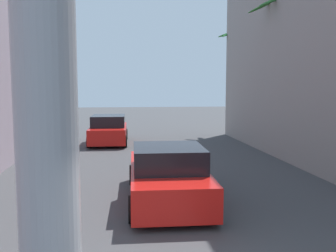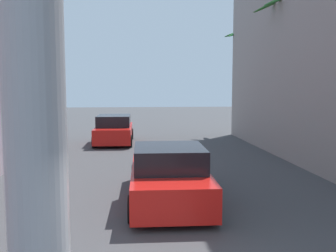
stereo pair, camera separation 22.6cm
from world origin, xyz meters
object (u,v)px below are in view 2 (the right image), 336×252
street_lamp (317,48)px  pedestrian_far_left (42,131)px  car_lead (168,176)px  car_far (114,130)px  palm_tree_far_right (244,70)px  palm_tree_mid_right (291,41)px

street_lamp → pedestrian_far_left: street_lamp is taller
street_lamp → car_lead: bearing=-151.9°
car_far → palm_tree_far_right: (8.35, 3.22, 3.51)m
street_lamp → car_lead: street_lamp is taller
palm_tree_mid_right → pedestrian_far_left: palm_tree_mid_right is taller
palm_tree_mid_right → car_far: bearing=152.6°
palm_tree_far_right → palm_tree_mid_right: 7.53m
car_lead → car_far: 11.03m
street_lamp → palm_tree_far_right: 11.09m
car_lead → street_lamp: bearing=28.1°
palm_tree_mid_right → street_lamp: bearing=-99.5°
palm_tree_far_right → palm_tree_mid_right: size_ratio=0.94×
palm_tree_far_right → pedestrian_far_left: (-11.72, -5.60, -3.27)m
street_lamp → car_lead: 7.45m
palm_tree_far_right → pedestrian_far_left: palm_tree_far_right is taller
palm_tree_far_right → car_lead: bearing=-114.4°
street_lamp → palm_tree_far_right: size_ratio=1.08×
street_lamp → car_far: 11.55m
pedestrian_far_left → car_far: bearing=35.2°
car_lead → palm_tree_far_right: (6.39, 14.08, 3.54)m
street_lamp → pedestrian_far_left: size_ratio=4.44×
car_lead → palm_tree_far_right: bearing=65.6°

